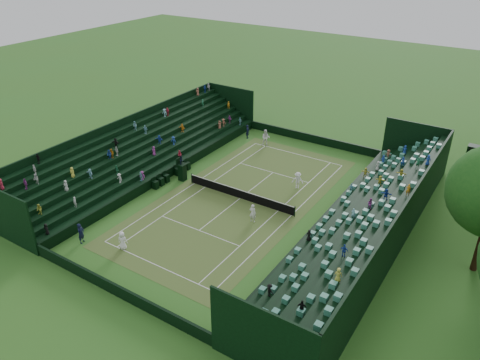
{
  "coord_description": "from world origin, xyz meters",
  "views": [
    {
      "loc": [
        20.83,
        -32.16,
        22.51
      ],
      "look_at": [
        0.0,
        0.0,
        2.0
      ],
      "focal_mm": 35.0,
      "sensor_mm": 36.0,
      "label": 1
    }
  ],
  "objects": [
    {
      "name": "umpire_chair",
      "position": [
        -6.98,
        -0.01,
        1.15
      ],
      "size": [
        0.85,
        0.85,
        2.69
      ],
      "color": "black",
      "rests_on": "ground"
    },
    {
      "name": "courtside_chairs",
      "position": [
        -8.06,
        -0.37,
        0.44
      ],
      "size": [
        0.54,
        5.51,
        1.16
      ],
      "color": "black",
      "rests_on": "ground"
    },
    {
      "name": "perimeter_wall_south",
      "position": [
        0.0,
        -15.88,
        0.5
      ],
      "size": [
        17.17,
        0.2,
        1.0
      ],
      "primitive_type": "cube",
      "color": "black",
      "rests_on": "ground"
    },
    {
      "name": "player_far_east",
      "position": [
        3.63,
        4.81,
        0.87
      ],
      "size": [
        1.27,
        0.97,
        1.73
      ],
      "primitive_type": "imported",
      "rotation": [
        0.0,
        0.0,
        0.33
      ],
      "color": "white",
      "rests_on": "ground"
    },
    {
      "name": "tennis_net",
      "position": [
        0.0,
        0.0,
        0.53
      ],
      "size": [
        11.67,
        0.1,
        1.06
      ],
      "color": "black",
      "rests_on": "ground"
    },
    {
      "name": "perimeter_wall_north",
      "position": [
        0.0,
        15.88,
        0.5
      ],
      "size": [
        17.17,
        0.2,
        1.0
      ],
      "primitive_type": "cube",
      "color": "black",
      "rests_on": "ground"
    },
    {
      "name": "line_judge_south",
      "position": [
        -6.97,
        -12.92,
        0.9
      ],
      "size": [
        0.6,
        0.75,
        1.79
      ],
      "primitive_type": "imported",
      "rotation": [
        0.0,
        0.0,
        1.86
      ],
      "color": "black",
      "rests_on": "ground"
    },
    {
      "name": "perimeter_wall_east",
      "position": [
        8.48,
        0.0,
        0.5
      ],
      "size": [
        0.2,
        31.77,
        1.0
      ],
      "primitive_type": "cube",
      "color": "black",
      "rests_on": "ground"
    },
    {
      "name": "south_grandstand",
      "position": [
        -12.66,
        0.0,
        1.55
      ],
      "size": [
        6.6,
        32.0,
        4.9
      ],
      "color": "black",
      "rests_on": "ground"
    },
    {
      "name": "player_near_east",
      "position": [
        3.1,
        -2.75,
        0.88
      ],
      "size": [
        0.66,
        0.45,
        1.76
      ],
      "primitive_type": "imported",
      "rotation": [
        0.0,
        0.0,
        3.19
      ],
      "color": "silver",
      "rests_on": "ground"
    },
    {
      "name": "north_grandstand",
      "position": [
        12.66,
        0.0,
        1.55
      ],
      "size": [
        6.6,
        32.0,
        4.9
      ],
      "color": "black",
      "rests_on": "ground"
    },
    {
      "name": "line_judge_north",
      "position": [
        -7.2,
        12.82,
        0.85
      ],
      "size": [
        0.63,
        0.73,
        1.7
      ],
      "primitive_type": "imported",
      "rotation": [
        0.0,
        0.0,
        2.0
      ],
      "color": "black",
      "rests_on": "ground"
    },
    {
      "name": "perimeter_wall_west",
      "position": [
        -8.48,
        0.0,
        0.5
      ],
      "size": [
        0.2,
        31.77,
        1.0
      ],
      "primitive_type": "cube",
      "color": "black",
      "rests_on": "ground"
    },
    {
      "name": "player_near_west",
      "position": [
        -3.52,
        -11.72,
        0.79
      ],
      "size": [
        0.91,
        0.77,
        1.58
      ],
      "primitive_type": "imported",
      "rotation": [
        0.0,
        0.0,
        3.55
      ],
      "color": "white",
      "rests_on": "ground"
    },
    {
      "name": "scoreboard_tower",
      "position": [
        17.75,
        16.0,
        3.14
      ],
      "size": [
        2.0,
        1.0,
        3.7
      ],
      "color": "black",
      "rests_on": "ground"
    },
    {
      "name": "court_surface",
      "position": [
        0.0,
        0.0,
        0.01
      ],
      "size": [
        12.97,
        26.77,
        0.01
      ],
      "primitive_type": "cube",
      "color": "#326F25",
      "rests_on": "ground"
    },
    {
      "name": "ground",
      "position": [
        0.0,
        0.0,
        0.0
      ],
      "size": [
        160.0,
        160.0,
        0.0
      ],
      "primitive_type": "plane",
      "color": "#376C22",
      "rests_on": "ground"
    },
    {
      "name": "player_far_west",
      "position": [
        -4.23,
        12.11,
        0.98
      ],
      "size": [
        1.16,
        1.04,
        1.96
      ],
      "primitive_type": "imported",
      "rotation": [
        0.0,
        0.0,
        0.37
      ],
      "color": "white",
      "rests_on": "ground"
    }
  ]
}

